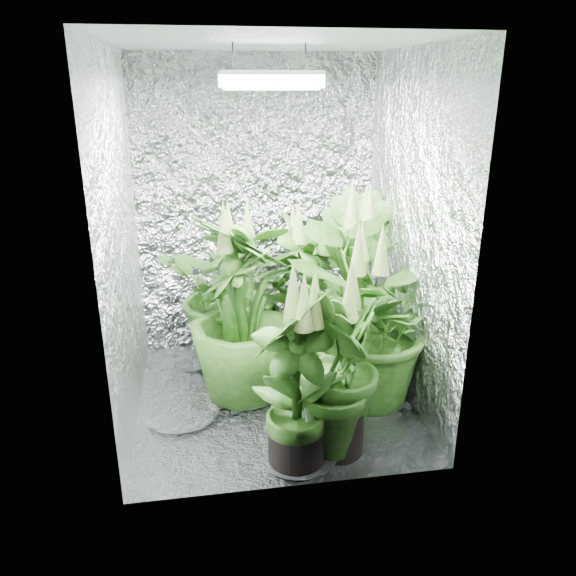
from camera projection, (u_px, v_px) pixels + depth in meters
The scene contains 13 objects.
ground at pixel (273, 398), 3.43m from camera, with size 1.60×1.60×0.00m, color silver.
walls at pixel (271, 240), 3.08m from camera, with size 1.62×1.62×2.00m.
ceiling at pixel (269, 42), 2.74m from camera, with size 1.60×1.60×0.01m, color silver.
grow_lamp at pixel (270, 80), 2.80m from camera, with size 0.50×0.30×0.22m.
plant_a at pixel (235, 290), 3.69m from camera, with size 1.11×1.11×1.12m.
plant_b at pixel (303, 288), 3.84m from camera, with size 0.72×0.72×1.07m.
plant_c at pixel (355, 285), 3.64m from camera, with size 0.84×0.84×1.24m.
plant_d at pixel (240, 312), 3.26m from camera, with size 0.87×0.87×1.21m.
plant_e at pixel (365, 323), 3.18m from camera, with size 1.14×1.14×1.12m.
plant_f at pixel (297, 382), 2.68m from camera, with size 0.70×0.70×1.04m.
plant_g at pixel (340, 371), 2.79m from camera, with size 0.58×0.58×1.02m.
circulation_fan at pixel (345, 329), 4.05m from camera, with size 0.14×0.29×0.33m.
plant_label at pixel (310, 415), 2.72m from camera, with size 0.05×0.01×0.08m, color white.
Camera 1 is at (-0.39, -2.96, 1.81)m, focal length 35.00 mm.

